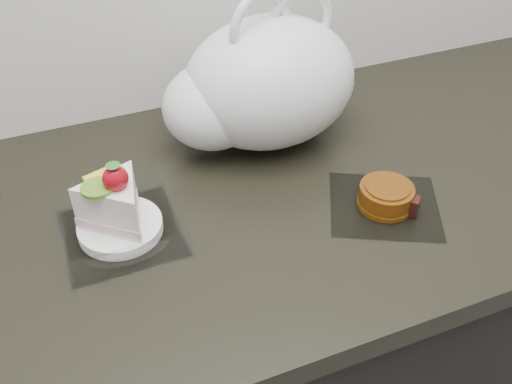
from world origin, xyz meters
name	(u,v)px	position (x,y,z in m)	size (l,w,h in m)	color
counter	(232,363)	(0.00, 1.69, 0.45)	(2.04, 0.64, 0.90)	black
cake_tray	(118,216)	(-0.17, 1.67, 0.94)	(0.17, 0.17, 0.13)	white
mooncake_wrap	(386,198)	(0.23, 1.58, 0.92)	(0.22, 0.22, 0.04)	white
plastic_bag	(259,86)	(0.11, 1.82, 1.01)	(0.37, 0.28, 0.28)	white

